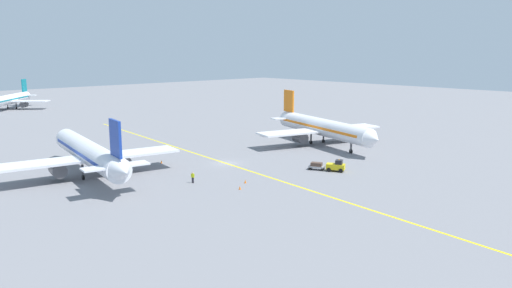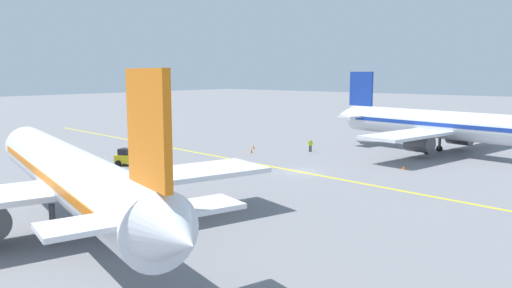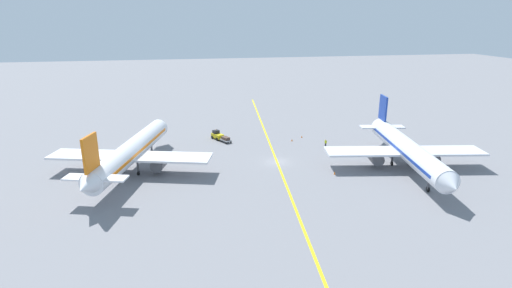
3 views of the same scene
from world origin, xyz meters
name	(u,v)px [view 2 (image 2 of 3)]	position (x,y,z in m)	size (l,w,h in m)	color
ground_plane	(300,172)	(0.00, 0.00, 0.00)	(400.00, 400.00, 0.00)	slate
apron_yellow_centreline	(300,172)	(0.00, 0.00, 0.00)	(0.40, 120.00, 0.01)	yellow
airplane_at_gate	(445,126)	(-21.58, 7.47, 3.71)	(28.47, 35.45, 10.60)	silver
airplane_adjacent_stand	(71,176)	(26.08, -0.06, 3.71)	(28.36, 34.96, 10.60)	white
baggage_tug_white	(128,158)	(9.57, -16.96, 0.90)	(2.79, 3.35, 2.11)	gold
baggage_cart_trailing	(156,160)	(8.02, -14.05, 0.76)	(2.46, 2.95, 1.24)	gray
ground_crew_worker	(310,145)	(-12.10, -6.87, 0.91)	(0.36, 0.53, 1.68)	#23232D
traffic_cone_near_nose	(404,167)	(-8.32, 7.86, 0.28)	(0.32, 0.32, 0.55)	orange
traffic_cone_mid_apron	(251,151)	(-6.39, -12.34, 0.28)	(0.32, 0.32, 0.55)	orange
traffic_cone_by_wingtip	(254,147)	(-9.27, -14.42, 0.28)	(0.32, 0.32, 0.55)	orange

